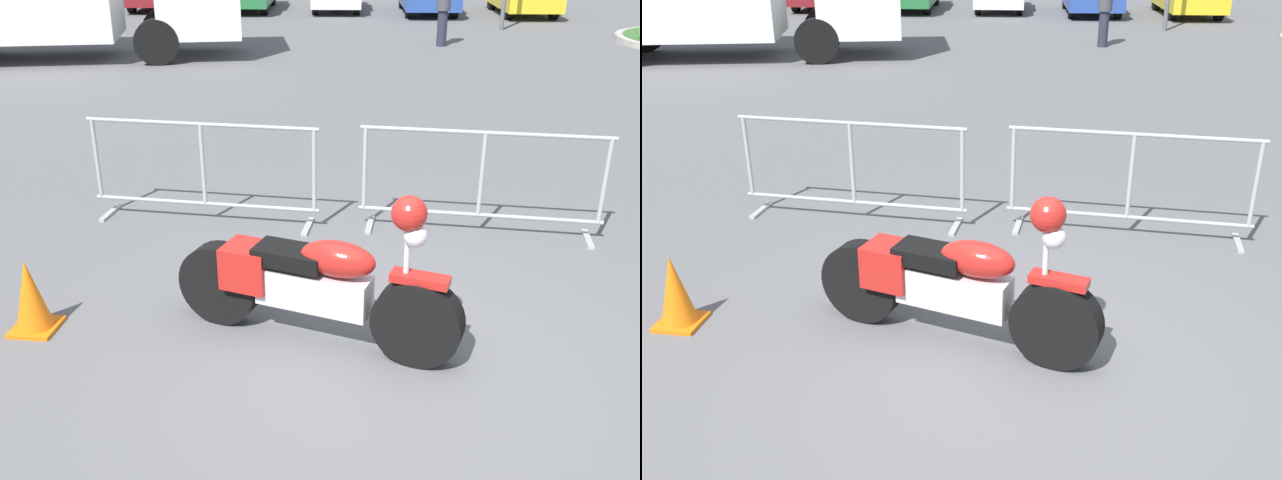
# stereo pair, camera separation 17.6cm
# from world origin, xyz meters

# --- Properties ---
(ground_plane) EXTENTS (120.00, 120.00, 0.00)m
(ground_plane) POSITION_xyz_m (0.00, 0.00, 0.00)
(ground_plane) COLOR #5B5B5E
(motorcycle) EXTENTS (2.20, 0.78, 1.26)m
(motorcycle) POSITION_xyz_m (-0.48, 0.32, 0.48)
(motorcycle) COLOR black
(motorcycle) RESTS_ON ground
(crowd_barrier_near) EXTENTS (2.41, 0.57, 1.07)m
(crowd_barrier_near) POSITION_xyz_m (-1.89, 2.49, 0.56)
(crowd_barrier_near) COLOR #9EA0A5
(crowd_barrier_near) RESTS_ON ground
(crowd_barrier_far) EXTENTS (2.41, 0.57, 1.07)m
(crowd_barrier_far) POSITION_xyz_m (0.92, 2.49, 0.56)
(crowd_barrier_far) COLOR #9EA0A5
(crowd_barrier_far) RESTS_ON ground
(pedestrian) EXTENTS (0.42, 0.42, 1.69)m
(pedestrian) POSITION_xyz_m (1.05, 14.09, 0.92)
(pedestrian) COLOR #262838
(pedestrian) RESTS_ON ground
(traffic_cone) EXTENTS (0.34, 0.34, 0.59)m
(traffic_cone) POSITION_xyz_m (-2.66, 0.22, 0.29)
(traffic_cone) COLOR orange
(traffic_cone) RESTS_ON ground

